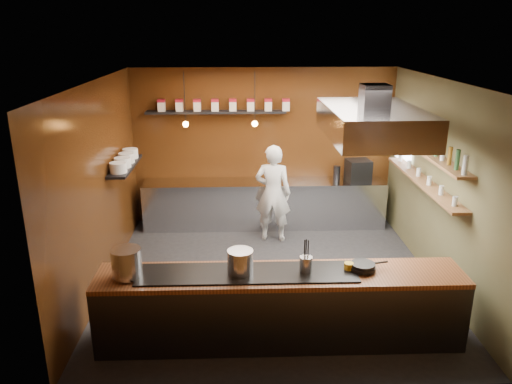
{
  "coord_description": "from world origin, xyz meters",
  "views": [
    {
      "loc": [
        -0.48,
        -6.91,
        3.71
      ],
      "look_at": [
        -0.23,
        0.4,
        1.28
      ],
      "focal_mm": 35.0,
      "sensor_mm": 36.0,
      "label": 1
    }
  ],
  "objects_px": {
    "stockpot_small": "(240,262)",
    "espresso_machine": "(358,171)",
    "extractor_hood": "(373,122)",
    "chef": "(273,193)",
    "stockpot_large": "(127,263)"
  },
  "relations": [
    {
      "from": "espresso_machine",
      "to": "extractor_hood",
      "type": "bearing_deg",
      "value": -108.38
    },
    {
      "from": "stockpot_large",
      "to": "espresso_machine",
      "type": "distance_m",
      "value": 5.19
    },
    {
      "from": "chef",
      "to": "extractor_hood",
      "type": "bearing_deg",
      "value": 133.83
    },
    {
      "from": "stockpot_large",
      "to": "stockpot_small",
      "type": "xyz_separation_m",
      "value": [
        1.32,
        0.04,
        -0.03
      ]
    },
    {
      "from": "stockpot_small",
      "to": "chef",
      "type": "height_order",
      "value": "chef"
    },
    {
      "from": "stockpot_large",
      "to": "espresso_machine",
      "type": "height_order",
      "value": "espresso_machine"
    },
    {
      "from": "stockpot_small",
      "to": "espresso_machine",
      "type": "distance_m",
      "value": 4.35
    },
    {
      "from": "extractor_hood",
      "to": "stockpot_small",
      "type": "distance_m",
      "value": 2.58
    },
    {
      "from": "extractor_hood",
      "to": "espresso_machine",
      "type": "bearing_deg",
      "value": 79.3
    },
    {
      "from": "stockpot_small",
      "to": "chef",
      "type": "distance_m",
      "value": 3.17
    },
    {
      "from": "stockpot_small",
      "to": "espresso_machine",
      "type": "xyz_separation_m",
      "value": [
        2.26,
        3.72,
        0.03
      ]
    },
    {
      "from": "stockpot_large",
      "to": "stockpot_small",
      "type": "bearing_deg",
      "value": 1.57
    },
    {
      "from": "stockpot_large",
      "to": "extractor_hood",
      "type": "bearing_deg",
      "value": 21.8
    },
    {
      "from": "stockpot_small",
      "to": "espresso_machine",
      "type": "relative_size",
      "value": 0.72
    },
    {
      "from": "stockpot_large",
      "to": "stockpot_small",
      "type": "height_order",
      "value": "stockpot_large"
    }
  ]
}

